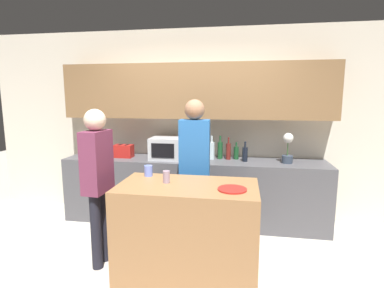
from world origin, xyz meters
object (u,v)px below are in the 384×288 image
object	(u,v)px
bottle_0	(212,150)
person_center	(195,160)
plate_on_island	(232,189)
toaster	(124,151)
cup_0	(166,177)
person_left	(98,175)
potted_plant	(288,148)
bottle_1	(220,150)
bottle_3	(236,153)
microwave	(170,148)
bottle_2	(228,151)
cup_1	(148,171)
bottle_4	(245,154)

from	to	relation	value
bottle_0	person_center	distance (m)	0.77
plate_on_island	person_center	bearing A→B (deg)	122.57
toaster	plate_on_island	size ratio (longest dim) A/B	1.00
cup_0	person_left	bearing A→B (deg)	177.81
bottle_0	potted_plant	bearing A→B (deg)	-4.44
toaster	bottle_1	distance (m)	1.37
person_center	bottle_1	bearing A→B (deg)	-109.02
bottle_3	microwave	bearing A→B (deg)	-171.40
cup_0	bottle_0	bearing A→B (deg)	77.47
toaster	bottle_2	xyz separation A→B (m)	(1.48, 0.10, 0.03)
potted_plant	person_left	distance (m)	2.37
potted_plant	person_left	world-z (taller)	person_left
bottle_1	bottle_2	size ratio (longest dim) A/B	1.05
bottle_0	bottle_2	size ratio (longest dim) A/B	1.07
person_left	bottle_1	bearing A→B (deg)	143.87
potted_plant	person_center	bearing A→B (deg)	-148.63
toaster	cup_1	world-z (taller)	toaster
bottle_1	potted_plant	bearing A→B (deg)	-8.05
toaster	bottle_3	bearing A→B (deg)	4.90
cup_1	person_left	distance (m)	0.51
bottle_2	cup_1	xyz separation A→B (m)	(-0.77, -1.16, -0.02)
potted_plant	plate_on_island	xyz separation A→B (m)	(-0.66, -1.39, -0.15)
bottle_2	potted_plant	bearing A→B (deg)	-7.61
bottle_0	person_left	world-z (taller)	person_left
bottle_0	plate_on_island	bearing A→B (deg)	-77.08
potted_plant	cup_1	distance (m)	1.87
person_left	potted_plant	bearing A→B (deg)	125.17
microwave	potted_plant	size ratio (longest dim) A/B	1.32
bottle_1	person_center	bearing A→B (deg)	-105.98
toaster	person_center	distance (m)	1.32
bottle_4	bottle_0	bearing A→B (deg)	171.45
potted_plant	bottle_1	world-z (taller)	potted_plant
bottle_0	bottle_2	world-z (taller)	bottle_0
cup_0	person_left	size ratio (longest dim) A/B	0.07
bottle_0	person_center	size ratio (longest dim) A/B	0.19
person_left	person_center	distance (m)	1.06
microwave	person_left	size ratio (longest dim) A/B	0.32
microwave	bottle_4	distance (m)	1.03
cup_0	bottle_1	bearing A→B (deg)	73.50
potted_plant	cup_0	world-z (taller)	potted_plant
bottle_4	bottle_2	bearing A→B (deg)	157.43
bottle_0	cup_1	xyz separation A→B (m)	(-0.54, -1.14, -0.03)
bottle_0	person_center	world-z (taller)	person_center
toaster	bottle_3	size ratio (longest dim) A/B	1.09
bottle_2	plate_on_island	bearing A→B (deg)	-85.89
toaster	bottle_2	world-z (taller)	bottle_2
microwave	cup_1	world-z (taller)	microwave
potted_plant	bottle_3	world-z (taller)	potted_plant
bottle_4	person_left	distance (m)	1.93
cup_1	person_center	world-z (taller)	person_center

